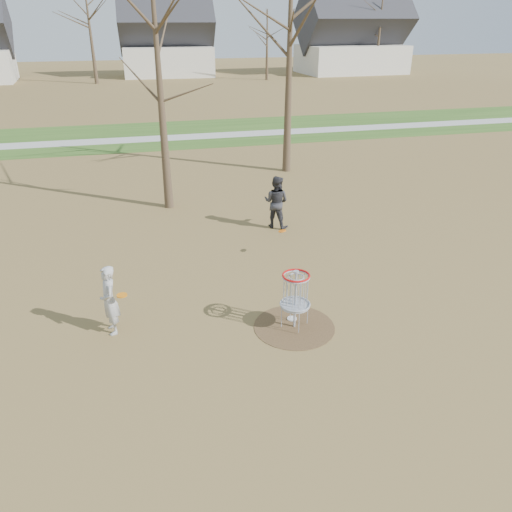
{
  "coord_description": "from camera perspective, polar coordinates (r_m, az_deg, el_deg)",
  "views": [
    {
      "loc": [
        -3.06,
        -8.81,
        6.19
      ],
      "look_at": [
        -0.5,
        1.5,
        1.1
      ],
      "focal_mm": 35.0,
      "sensor_mm": 36.0,
      "label": 1
    }
  ],
  "objects": [
    {
      "name": "ground",
      "position": [
        11.19,
        4.38,
        -8.06
      ],
      "size": [
        160.0,
        160.0,
        0.0
      ],
      "primitive_type": "plane",
      "color": "brown",
      "rests_on": "ground"
    },
    {
      "name": "disc_golf_basket",
      "position": [
        10.71,
        4.54,
        -3.99
      ],
      "size": [
        0.64,
        0.64,
        1.35
      ],
      "color": "#9EA3AD",
      "rests_on": "ground"
    },
    {
      "name": "green_band",
      "position": [
        30.59,
        -8.14,
        13.69
      ],
      "size": [
        160.0,
        8.0,
        0.01
      ],
      "primitive_type": "cube",
      "color": "#2D5119",
      "rests_on": "ground"
    },
    {
      "name": "player_throwing",
      "position": [
        16.07,
        2.32,
        6.19
      ],
      "size": [
        1.05,
        1.01,
        1.71
      ],
      "primitive_type": "imported",
      "rotation": [
        0.0,
        0.0,
        2.5
      ],
      "color": "#2F2E33",
      "rests_on": "ground"
    },
    {
      "name": "player_standing",
      "position": [
        11.04,
        -16.41,
        -4.88
      ],
      "size": [
        0.47,
        0.63,
        1.56
      ],
      "primitive_type": "imported",
      "rotation": [
        0.0,
        0.0,
        -1.38
      ],
      "color": "#A7A7A7",
      "rests_on": "ground"
    },
    {
      "name": "disc_grounded",
      "position": [
        11.43,
        4.13,
        -7.15
      ],
      "size": [
        0.22,
        0.22,
        0.02
      ],
      "primitive_type": "cylinder",
      "color": "silver",
      "rests_on": "dirt_circle"
    },
    {
      "name": "discs_in_play",
      "position": [
        12.25,
        -4.4,
        -0.09
      ],
      "size": [
        4.58,
        3.16,
        0.24
      ],
      "color": "orange",
      "rests_on": "ground"
    },
    {
      "name": "footpath",
      "position": [
        29.62,
        -7.91,
        13.33
      ],
      "size": [
        160.0,
        1.5,
        0.01
      ],
      "primitive_type": "cube",
      "color": "#9E9E99",
      "rests_on": "green_band"
    },
    {
      "name": "bare_trees",
      "position": [
        44.86,
        -8.49,
        24.27
      ],
      "size": [
        52.62,
        44.98,
        9.0
      ],
      "color": "#382B1E",
      "rests_on": "ground"
    },
    {
      "name": "houses_row",
      "position": [
        61.87,
        -7.68,
        22.92
      ],
      "size": [
        56.51,
        10.01,
        7.26
      ],
      "color": "silver",
      "rests_on": "ground"
    },
    {
      "name": "dirt_circle",
      "position": [
        11.19,
        4.38,
        -8.04
      ],
      "size": [
        1.8,
        1.8,
        0.01
      ],
      "primitive_type": "cylinder",
      "color": "#47331E",
      "rests_on": "ground"
    }
  ]
}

